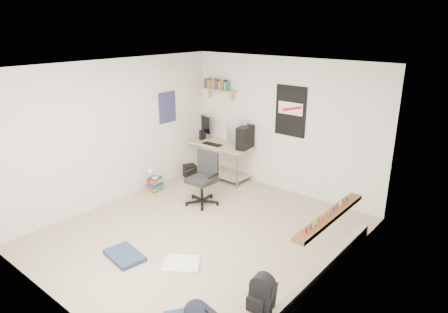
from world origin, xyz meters
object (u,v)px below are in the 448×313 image
Objects in this scene: book_stack at (156,184)px; backpack at (262,297)px; desk at (218,159)px; office_chair at (202,178)px.

backpack is at bearing -22.86° from book_stack.
desk is 1.42m from office_chair.
desk is 3.73× the size of book_stack.
desk is at bearing 112.40° from office_chair.
backpack is (3.12, -2.87, -0.16)m from desk.
backpack is 3.77m from book_stack.
office_chair is 2.93m from backpack.
book_stack is (-0.35, -1.40, -0.21)m from desk.
backpack is at bearing -55.02° from desk.
backpack is (2.42, -1.63, -0.29)m from office_chair.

